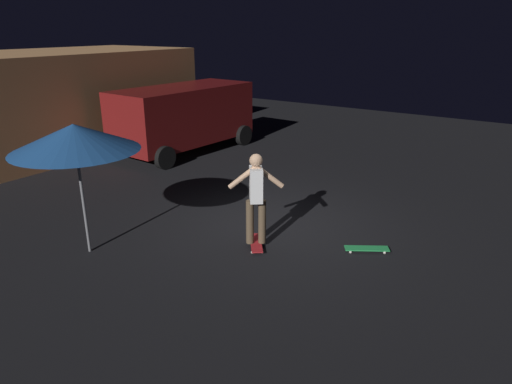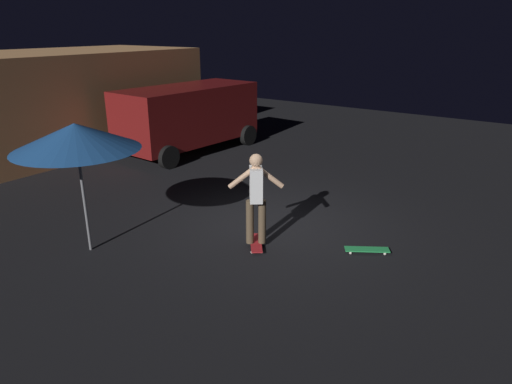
{
  "view_description": "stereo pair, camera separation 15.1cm",
  "coord_description": "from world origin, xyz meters",
  "px_view_note": "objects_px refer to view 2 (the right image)",
  "views": [
    {
      "loc": [
        -7.3,
        -4.52,
        3.81
      ],
      "look_at": [
        -1.0,
        -0.25,
        1.05
      ],
      "focal_mm": 32.38,
      "sensor_mm": 36.0,
      "label": 1
    },
    {
      "loc": [
        -7.21,
        -4.64,
        3.81
      ],
      "look_at": [
        -1.0,
        -0.25,
        1.05
      ],
      "focal_mm": 32.38,
      "sensor_mm": 36.0,
      "label": 2
    }
  ],
  "objects_px": {
    "parked_van": "(188,115)",
    "patio_umbrella": "(76,137)",
    "skateboard_ridden": "(256,243)",
    "skateboard_spare": "(367,250)",
    "skater": "(256,193)"
  },
  "relations": [
    {
      "from": "skateboard_ridden",
      "to": "skateboard_spare",
      "type": "xyz_separation_m",
      "value": [
        0.92,
        -1.76,
        0.0
      ]
    },
    {
      "from": "parked_van",
      "to": "skateboard_ridden",
      "type": "distance_m",
      "value": 7.26
    },
    {
      "from": "skateboard_ridden",
      "to": "patio_umbrella",
      "type": "bearing_deg",
      "value": 128.06
    },
    {
      "from": "patio_umbrella",
      "to": "skateboard_spare",
      "type": "relative_size",
      "value": 3.0
    },
    {
      "from": "patio_umbrella",
      "to": "skater",
      "type": "xyz_separation_m",
      "value": [
        1.84,
        -2.35,
        -1.04
      ]
    },
    {
      "from": "skater",
      "to": "parked_van",
      "type": "bearing_deg",
      "value": 52.52
    },
    {
      "from": "skateboard_ridden",
      "to": "skateboard_spare",
      "type": "height_order",
      "value": "same"
    },
    {
      "from": "skateboard_spare",
      "to": "skateboard_ridden",
      "type": "bearing_deg",
      "value": 117.68
    },
    {
      "from": "patio_umbrella",
      "to": "skateboard_ridden",
      "type": "bearing_deg",
      "value": -51.94
    },
    {
      "from": "patio_umbrella",
      "to": "skateboard_spare",
      "type": "xyz_separation_m",
      "value": [
        2.76,
        -4.11,
        -2.02
      ]
    },
    {
      "from": "patio_umbrella",
      "to": "skater",
      "type": "height_order",
      "value": "patio_umbrella"
    },
    {
      "from": "parked_van",
      "to": "patio_umbrella",
      "type": "relative_size",
      "value": 2.05
    },
    {
      "from": "skateboard_spare",
      "to": "skater",
      "type": "distance_m",
      "value": 2.22
    },
    {
      "from": "patio_umbrella",
      "to": "skateboard_spare",
      "type": "distance_m",
      "value": 5.35
    },
    {
      "from": "parked_van",
      "to": "patio_umbrella",
      "type": "xyz_separation_m",
      "value": [
        -6.21,
        -3.35,
        0.91
      ]
    }
  ]
}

